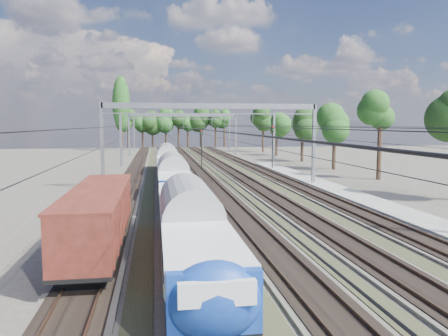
{
  "coord_description": "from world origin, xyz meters",
  "views": [
    {
      "loc": [
        -6.03,
        -16.68,
        6.77
      ],
      "look_at": [
        0.1,
        22.31,
        2.8
      ],
      "focal_mm": 35.0,
      "sensor_mm": 36.0,
      "label": 1
    }
  ],
  "objects": [
    {
      "name": "poplar",
      "position": [
        -14.5,
        98.0,
        11.89
      ],
      "size": [
        4.4,
        4.4,
        19.04
      ],
      "color": "black",
      "rests_on": "ground"
    },
    {
      "name": "tree_belt",
      "position": [
        6.64,
        93.56,
        8.12
      ],
      "size": [
        39.51,
        101.45,
        12.11
      ],
      "color": "black",
      "rests_on": "ground"
    },
    {
      "name": "platform",
      "position": [
        12.0,
        20.0,
        0.15
      ],
      "size": [
        3.0,
        70.0,
        0.3
      ],
      "primitive_type": "cube",
      "color": "gray",
      "rests_on": "ground"
    },
    {
      "name": "freight_boxcar",
      "position": [
        -9.0,
        6.35,
        2.03
      ],
      "size": [
        2.67,
        12.9,
        3.33
      ],
      "color": "black",
      "rests_on": "ground"
    },
    {
      "name": "emu_train",
      "position": [
        -4.5,
        22.79,
        2.36
      ],
      "size": [
        2.74,
        57.97,
        4.0
      ],
      "color": "black",
      "rests_on": "ground"
    },
    {
      "name": "catenary",
      "position": [
        0.33,
        52.69,
        6.4
      ],
      "size": [
        25.65,
        130.0,
        9.0
      ],
      "color": "gray",
      "rests_on": "ground"
    },
    {
      "name": "ground",
      "position": [
        0.0,
        0.0,
        0.0
      ],
      "size": [
        220.0,
        220.0,
        0.0
      ],
      "primitive_type": "plane",
      "color": "#47423A",
      "rests_on": "ground"
    },
    {
      "name": "track_bed",
      "position": [
        -0.0,
        45.0,
        0.1
      ],
      "size": [
        21.0,
        130.0,
        0.34
      ],
      "color": "#47423A",
      "rests_on": "ground"
    },
    {
      "name": "worker",
      "position": [
        4.47,
        82.74,
        0.84
      ],
      "size": [
        0.59,
        0.71,
        1.68
      ],
      "primitive_type": "imported",
      "rotation": [
        0.0,
        0.0,
        1.92
      ],
      "color": "black",
      "rests_on": "ground"
    },
    {
      "name": "signal_near",
      "position": [
        0.98,
        50.3,
        3.71
      ],
      "size": [
        0.38,
        0.35,
        5.86
      ],
      "rotation": [
        0.0,
        0.0,
        0.09
      ],
      "color": "black",
      "rests_on": "ground"
    },
    {
      "name": "signal_far",
      "position": [
        11.07,
        45.88,
        4.14
      ],
      "size": [
        0.45,
        0.41,
        6.54
      ],
      "rotation": [
        0.0,
        0.0,
        -0.26
      ],
      "color": "black",
      "rests_on": "ground"
    }
  ]
}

